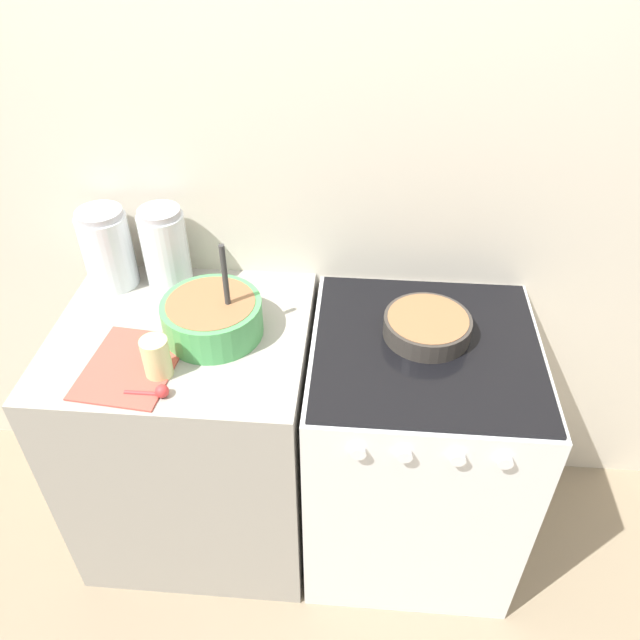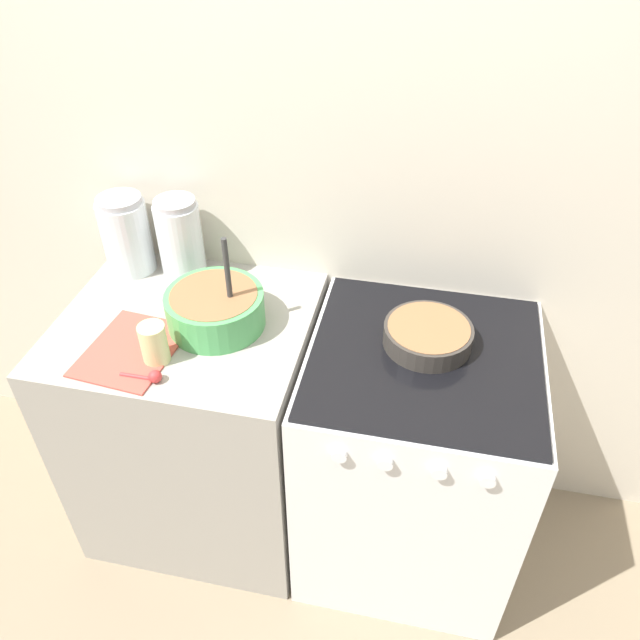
{
  "view_description": "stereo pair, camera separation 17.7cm",
  "coord_description": "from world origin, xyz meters",
  "px_view_note": "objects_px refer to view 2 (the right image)",
  "views": [
    {
      "loc": [
        0.15,
        -1.02,
        2.06
      ],
      "look_at": [
        0.04,
        0.35,
        0.94
      ],
      "focal_mm": 35.0,
      "sensor_mm": 36.0,
      "label": 1
    },
    {
      "loc": [
        0.32,
        -0.99,
        2.06
      ],
      "look_at": [
        0.04,
        0.35,
        0.94
      ],
      "focal_mm": 35.0,
      "sensor_mm": 36.0,
      "label": 2
    }
  ],
  "objects_px": {
    "stove": "(411,457)",
    "tin_can": "(154,344)",
    "storage_jar_middle": "(181,244)",
    "baking_pan": "(428,335)",
    "mixing_bowl": "(215,307)",
    "storage_jar_left": "(127,239)"
  },
  "relations": [
    {
      "from": "mixing_bowl",
      "to": "tin_can",
      "type": "height_order",
      "value": "mixing_bowl"
    },
    {
      "from": "storage_jar_left",
      "to": "storage_jar_middle",
      "type": "relative_size",
      "value": 0.96
    },
    {
      "from": "mixing_bowl",
      "to": "baking_pan",
      "type": "relative_size",
      "value": 1.2
    },
    {
      "from": "baking_pan",
      "to": "storage_jar_middle",
      "type": "bearing_deg",
      "value": 167.07
    },
    {
      "from": "mixing_bowl",
      "to": "storage_jar_left",
      "type": "height_order",
      "value": "mixing_bowl"
    },
    {
      "from": "baking_pan",
      "to": "tin_can",
      "type": "xyz_separation_m",
      "value": [
        -0.72,
        -0.22,
        0.03
      ]
    },
    {
      "from": "storage_jar_left",
      "to": "tin_can",
      "type": "bearing_deg",
      "value": -57.26
    },
    {
      "from": "storage_jar_middle",
      "to": "tin_can",
      "type": "distance_m",
      "value": 0.42
    },
    {
      "from": "stove",
      "to": "baking_pan",
      "type": "relative_size",
      "value": 3.57
    },
    {
      "from": "stove",
      "to": "tin_can",
      "type": "bearing_deg",
      "value": -166.29
    },
    {
      "from": "baking_pan",
      "to": "storage_jar_middle",
      "type": "relative_size",
      "value": 0.93
    },
    {
      "from": "mixing_bowl",
      "to": "storage_jar_middle",
      "type": "height_order",
      "value": "mixing_bowl"
    },
    {
      "from": "tin_can",
      "to": "mixing_bowl",
      "type": "bearing_deg",
      "value": 59.26
    },
    {
      "from": "mixing_bowl",
      "to": "tin_can",
      "type": "xyz_separation_m",
      "value": [
        -0.11,
        -0.18,
        -0.0
      ]
    },
    {
      "from": "mixing_bowl",
      "to": "storage_jar_middle",
      "type": "distance_m",
      "value": 0.29
    },
    {
      "from": "baking_pan",
      "to": "tin_can",
      "type": "bearing_deg",
      "value": -162.85
    },
    {
      "from": "stove",
      "to": "tin_can",
      "type": "xyz_separation_m",
      "value": [
        -0.72,
        -0.18,
        0.51
      ]
    },
    {
      "from": "storage_jar_left",
      "to": "storage_jar_middle",
      "type": "xyz_separation_m",
      "value": [
        0.18,
        0.0,
        0.01
      ]
    },
    {
      "from": "storage_jar_left",
      "to": "tin_can",
      "type": "distance_m",
      "value": 0.48
    },
    {
      "from": "baking_pan",
      "to": "storage_jar_middle",
      "type": "distance_m",
      "value": 0.82
    },
    {
      "from": "storage_jar_left",
      "to": "tin_can",
      "type": "height_order",
      "value": "storage_jar_left"
    },
    {
      "from": "mixing_bowl",
      "to": "stove",
      "type": "bearing_deg",
      "value": -0.67
    }
  ]
}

